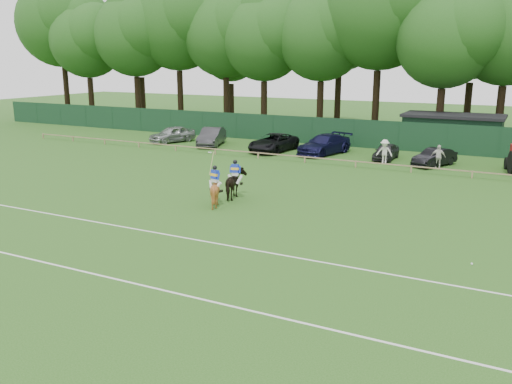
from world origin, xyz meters
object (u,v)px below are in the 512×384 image
Objects in this scene: horse_dark at (235,184)px; suv_black at (273,143)px; sedan_grey at (212,137)px; utility_shed at (452,131)px; spectator_mid at (438,157)px; sedan_silver at (172,134)px; polo_ball at (472,264)px; horse_chestnut at (215,191)px; spectator_left at (384,152)px; estate_black at (434,157)px; hatch_grey at (386,151)px; sedan_navy at (324,144)px.

horse_dark is 16.23m from suv_black.
utility_shed is (19.72, 8.16, 0.73)m from sedan_grey.
spectator_mid is (13.76, -1.32, 0.12)m from suv_black.
sedan_silver is 50.42× the size of polo_ball.
horse_chestnut reaches higher than polo_ball.
horse_dark is 1.21× the size of horse_chestnut.
utility_shed reaches higher than sedan_silver.
polo_ball is (8.21, -18.81, -0.89)m from spectator_left.
sedan_grey reaches higher than sedan_silver.
sedan_grey reaches higher than polo_ball.
spectator_left is at bearing -92.24° from horse_chestnut.
sedan_silver reaches higher than polo_ball.
spectator_left reaches higher than estate_black.
sedan_silver is at bearing -32.92° from horse_chestnut.
suv_black reaches higher than hatch_grey.
horse_dark reaches higher than sedan_navy.
spectator_left is at bearing -123.69° from horse_dark.
sedan_grey is at bearing -177.96° from hatch_grey.
polo_ball is (8.59, -20.85, -0.58)m from hatch_grey.
suv_black is at bearing -155.50° from sedan_navy.
estate_black is at bearing 11.36° from spectator_left.
utility_shed is (3.48, 9.79, 0.61)m from spectator_left.
sedan_silver is 0.54× the size of utility_shed.
polo_ball is (24.46, -20.44, -0.77)m from sedan_grey.
suv_black is at bearing 168.19° from spectator_left.
spectator_mid is at bearing -0.51° from suv_black.
estate_black is at bearing 103.43° from polo_ball.
suv_black is 1.37× the size of estate_black.
hatch_grey is 4.72m from spectator_mid.
horse_dark is 13.98m from polo_ball.
hatch_grey is 2.10m from spectator_left.
estate_black is at bearing 8.32° from sedan_navy.
sedan_silver is at bearing -176.57° from suv_black.
estate_black is 0.47× the size of utility_shed.
utility_shed is (-4.74, 28.60, 1.49)m from polo_ball.
sedan_navy is at bearing -162.56° from estate_black.
suv_black reaches higher than polo_ball.
utility_shed reaches higher than estate_black.
spectator_left is at bearing -2.79° from suv_black.
horse_chestnut is 17.98m from sedan_navy.
sedan_silver is 10.75m from suv_black.
hatch_grey is at bearing -120.17° from horse_dark.
sedan_navy is (10.71, 0.42, 0.00)m from sedan_grey.
sedan_grey is 21.36m from utility_shed.
suv_black is 0.97× the size of sedan_navy.
sedan_grey is 15.88m from hatch_grey.
horse_dark reaches higher than hatch_grey.
horse_dark is 0.36× the size of sedan_navy.
suv_black is at bearing 163.31° from spectator_mid.
utility_shed is at bearing -92.85° from horse_chestnut.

